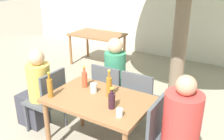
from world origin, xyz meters
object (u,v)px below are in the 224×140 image
(dining_table_back, at_px, (97,38))
(patio_chair_2, at_px, (110,90))
(dining_table_front, at_px, (99,106))
(patio_chair_0, at_px, (48,98))
(soda_bottle_2, at_px, (85,79))
(patio_chair_1, at_px, (165,137))
(person_seated_0, at_px, (36,94))
(wine_bottle_1, at_px, (112,100))
(amber_bottle_3, at_px, (109,86))
(drinking_glass_1, at_px, (119,113))
(patio_chair_3, at_px, (140,98))
(drinking_glass_0, at_px, (94,88))
(amber_bottle_0, at_px, (50,87))
(person_seated_2, at_px, (118,82))

(dining_table_back, height_order, patio_chair_2, patio_chair_2)
(dining_table_front, relative_size, patio_chair_0, 1.29)
(patio_chair_0, relative_size, soda_bottle_2, 3.28)
(dining_table_front, xyz_separation_m, patio_chair_1, (0.83, 0.00, -0.13))
(dining_table_front, relative_size, dining_table_back, 0.98)
(patio_chair_0, bearing_deg, soda_bottle_2, 107.63)
(patio_chair_0, height_order, soda_bottle_2, soda_bottle_2)
(person_seated_0, bearing_deg, patio_chair_2, 127.24)
(wine_bottle_1, distance_m, soda_bottle_2, 0.63)
(amber_bottle_3, bearing_deg, patio_chair_0, -173.42)
(patio_chair_1, xyz_separation_m, soda_bottle_2, (-1.15, 0.16, 0.34))
(soda_bottle_2, relative_size, amber_bottle_3, 0.84)
(drinking_glass_1, bearing_deg, patio_chair_3, 100.62)
(patio_chair_1, height_order, patio_chair_3, same)
(soda_bottle_2, bearing_deg, drinking_glass_0, -19.55)
(patio_chair_3, distance_m, drinking_glass_1, 0.90)
(person_seated_0, relative_size, amber_bottle_0, 3.80)
(patio_chair_0, distance_m, patio_chair_2, 0.86)
(dining_table_back, bearing_deg, wine_bottle_1, -53.07)
(patio_chair_3, relative_size, person_seated_0, 0.78)
(patio_chair_2, distance_m, soda_bottle_2, 0.58)
(person_seated_2, bearing_deg, patio_chair_3, 153.66)
(patio_chair_0, bearing_deg, dining_table_back, -159.75)
(wine_bottle_1, bearing_deg, person_seated_0, 175.18)
(patio_chair_1, bearing_deg, amber_bottle_0, 101.13)
(dining_table_front, xyz_separation_m, wine_bottle_1, (0.24, -0.11, 0.19))
(amber_bottle_0, bearing_deg, patio_chair_1, 11.13)
(soda_bottle_2, bearing_deg, patio_chair_2, 79.99)
(patio_chair_2, height_order, soda_bottle_2, soda_bottle_2)
(patio_chair_3, height_order, drinking_glass_0, patio_chair_3)
(person_seated_2, relative_size, amber_bottle_3, 3.80)
(drinking_glass_0, bearing_deg, person_seated_2, 97.48)
(person_seated_0, height_order, wine_bottle_1, person_seated_0)
(dining_table_front, height_order, person_seated_0, person_seated_0)
(patio_chair_0, height_order, person_seated_0, person_seated_0)
(drinking_glass_0, bearing_deg, person_seated_0, -174.14)
(amber_bottle_3, xyz_separation_m, drinking_glass_1, (0.32, -0.31, -0.09))
(drinking_glass_0, bearing_deg, drinking_glass_1, -29.81)
(patio_chair_0, xyz_separation_m, amber_bottle_0, (0.33, -0.26, 0.35))
(amber_bottle_0, height_order, wine_bottle_1, amber_bottle_0)
(patio_chair_3, distance_m, person_seated_2, 0.53)
(patio_chair_2, bearing_deg, dining_table_back, -51.68)
(patio_chair_2, xyz_separation_m, wine_bottle_1, (0.48, -0.74, 0.32))
(wine_bottle_1, bearing_deg, patio_chair_3, 90.49)
(patio_chair_0, height_order, drinking_glass_0, patio_chair_0)
(dining_table_back, distance_m, person_seated_2, 2.31)
(patio_chair_3, bearing_deg, drinking_glass_1, 100.62)
(person_seated_2, xyz_separation_m, amber_bottle_3, (0.32, -0.76, 0.32))
(patio_chair_0, xyz_separation_m, wine_bottle_1, (1.07, -0.11, 0.32))
(drinking_glass_1, bearing_deg, amber_bottle_0, -176.67)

